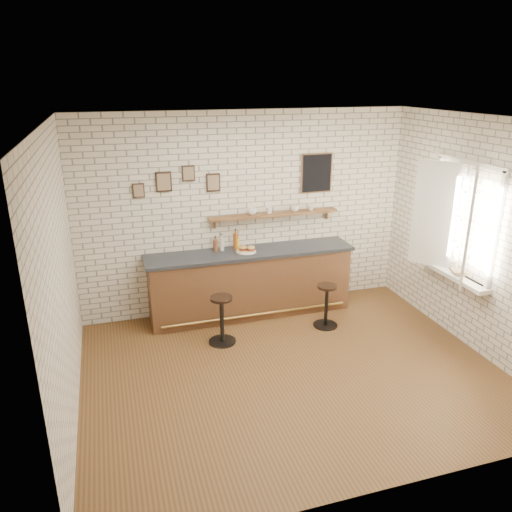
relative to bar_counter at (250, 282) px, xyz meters
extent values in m
plane|color=brown|center=(0.03, -1.70, -0.51)|extent=(5.00, 5.00, 0.00)
cube|color=brown|center=(0.00, 0.00, -0.03)|extent=(3.00, 0.58, 0.96)
cube|color=#2D333A|center=(0.00, 0.00, 0.48)|extent=(3.10, 0.62, 0.05)
cylinder|color=olive|center=(0.00, -0.32, -0.39)|extent=(2.79, 0.04, 0.04)
cylinder|color=white|center=(-0.07, -0.03, 0.51)|extent=(0.28, 0.28, 0.01)
cylinder|color=#ECAF53|center=(-0.01, 0.01, 0.52)|extent=(0.05, 0.05, 0.00)
cylinder|color=#ECAF53|center=(-0.03, -0.03, 0.52)|extent=(0.05, 0.05, 0.00)
cylinder|color=#ECAF53|center=(-0.18, 0.05, 0.52)|extent=(0.06, 0.06, 0.00)
cylinder|color=#ECAF53|center=(-0.04, 0.02, 0.52)|extent=(0.06, 0.06, 0.00)
cylinder|color=#ECAF53|center=(-0.18, -0.07, 0.52)|extent=(0.06, 0.06, 0.00)
cylinder|color=#ECAF53|center=(-0.02, -0.02, 0.52)|extent=(0.04, 0.04, 0.00)
cylinder|color=#ECAF53|center=(-0.08, -0.07, 0.52)|extent=(0.05, 0.05, 0.00)
cylinder|color=#ECAF53|center=(-0.18, -0.09, 0.52)|extent=(0.04, 0.04, 0.00)
cylinder|color=#ECAF53|center=(-0.22, -0.02, 0.52)|extent=(0.05, 0.05, 0.00)
cylinder|color=#ECAF53|center=(-0.03, -0.07, 0.52)|extent=(0.06, 0.06, 0.00)
cylinder|color=#ECAF53|center=(-0.16, -0.01, 0.52)|extent=(0.04, 0.04, 0.00)
cylinder|color=#ECAF53|center=(-0.04, -0.04, 0.52)|extent=(0.05, 0.05, 0.00)
cylinder|color=#ECAF53|center=(0.00, 0.00, 0.52)|extent=(0.05, 0.05, 0.00)
cylinder|color=#ECAF53|center=(-0.04, -0.03, 0.52)|extent=(0.05, 0.05, 0.00)
cylinder|color=brown|center=(-0.49, 0.14, 0.59)|extent=(0.07, 0.07, 0.18)
cylinder|color=brown|center=(-0.49, 0.14, 0.70)|extent=(0.02, 0.02, 0.04)
cylinder|color=black|center=(-0.49, 0.14, 0.73)|extent=(0.03, 0.03, 0.01)
cylinder|color=beige|center=(-0.40, 0.14, 0.60)|extent=(0.07, 0.07, 0.20)
cylinder|color=beige|center=(-0.40, 0.14, 0.73)|extent=(0.02, 0.02, 0.04)
cylinder|color=black|center=(-0.40, 0.14, 0.75)|extent=(0.03, 0.03, 0.01)
cylinder|color=#914717|center=(-0.18, 0.14, 0.63)|extent=(0.08, 0.08, 0.24)
cylinder|color=#914717|center=(-0.18, 0.14, 0.78)|extent=(0.03, 0.03, 0.06)
cylinder|color=black|center=(-0.18, 0.14, 0.81)|extent=(0.03, 0.03, 0.01)
cylinder|color=gold|center=(-0.16, 0.14, 0.59)|extent=(0.07, 0.07, 0.17)
cylinder|color=gold|center=(-0.16, 0.14, 0.69)|extent=(0.03, 0.03, 0.03)
cylinder|color=maroon|center=(-0.16, 0.14, 0.71)|extent=(0.03, 0.03, 0.01)
cylinder|color=black|center=(-0.62, -0.75, -0.50)|extent=(0.37, 0.37, 0.02)
cylinder|color=black|center=(-0.62, -0.75, -0.18)|extent=(0.06, 0.06, 0.62)
cylinder|color=black|center=(-0.62, -0.75, 0.15)|extent=(0.37, 0.37, 0.04)
cylinder|color=black|center=(0.93, -0.72, -0.50)|extent=(0.35, 0.35, 0.02)
cylinder|color=black|center=(0.93, -0.72, -0.20)|extent=(0.05, 0.05, 0.58)
cylinder|color=black|center=(0.93, -0.72, 0.11)|extent=(0.31, 0.31, 0.04)
cube|color=brown|center=(0.43, 0.20, 0.97)|extent=(2.00, 0.18, 0.04)
cube|color=brown|center=(-0.47, 0.27, 0.89)|extent=(0.03, 0.04, 0.16)
cube|color=brown|center=(1.33, 0.27, 0.89)|extent=(0.03, 0.04, 0.16)
imported|color=white|center=(0.09, 0.20, 1.05)|extent=(0.18, 0.18, 0.11)
imported|color=white|center=(0.35, 0.20, 1.04)|extent=(0.13, 0.13, 0.10)
imported|color=white|center=(0.77, 0.20, 1.04)|extent=(0.13, 0.13, 0.09)
imported|color=white|center=(1.03, 0.20, 1.04)|extent=(0.10, 0.10, 0.09)
cube|color=black|center=(-1.17, 0.28, 1.54)|extent=(0.22, 0.02, 0.28)
cube|color=black|center=(-0.82, 0.28, 1.64)|extent=(0.18, 0.02, 0.22)
cube|color=black|center=(-0.47, 0.28, 1.49)|extent=(0.20, 0.02, 0.26)
cube|color=black|center=(-1.52, 0.28, 1.44)|extent=(0.16, 0.02, 0.20)
cube|color=black|center=(1.13, 0.28, 1.54)|extent=(0.46, 0.02, 0.56)
cube|color=white|center=(2.43, -1.40, 0.39)|extent=(0.20, 1.35, 0.06)
cube|color=white|center=(2.50, -1.40, 1.89)|extent=(0.05, 1.30, 0.06)
cube|color=white|center=(2.50, -1.40, 0.39)|extent=(0.05, 1.30, 0.06)
cube|color=white|center=(2.50, -2.00, 1.14)|extent=(0.05, 0.06, 1.50)
cube|color=white|center=(2.50, -0.80, 1.14)|extent=(0.05, 0.06, 1.50)
cube|color=white|center=(2.35, -1.70, 1.14)|extent=(0.40, 0.46, 1.46)
cube|color=white|center=(2.35, -1.10, 1.14)|extent=(0.40, 0.46, 1.46)
imported|color=tan|center=(2.41, -1.46, 0.43)|extent=(0.24, 0.28, 0.02)
imported|color=tan|center=(2.41, -1.44, 0.45)|extent=(0.23, 0.27, 0.02)
camera|label=1|loc=(-1.94, -6.65, 2.91)|focal=35.00mm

